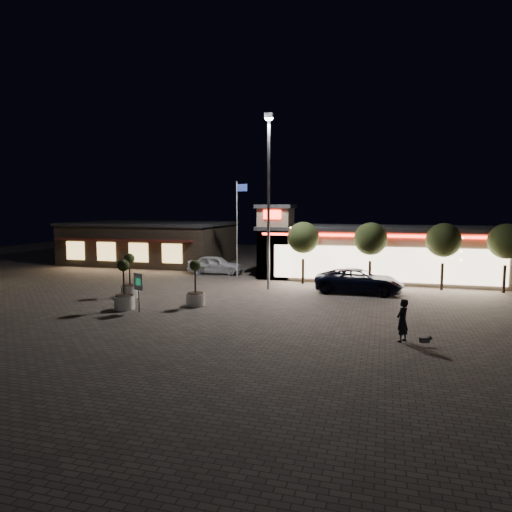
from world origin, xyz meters
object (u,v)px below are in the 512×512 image
(white_sedan, at_px, (215,265))
(planter_mid, at_px, (124,294))
(pickup_truck, at_px, (359,281))
(planter_left, at_px, (130,284))
(valet_sign, at_px, (139,285))
(pedestrian, at_px, (402,320))

(white_sedan, distance_m, planter_mid, 14.62)
(pickup_truck, height_order, planter_left, planter_left)
(planter_left, height_order, valet_sign, planter_left)
(pickup_truck, xyz_separation_m, white_sedan, (-12.73, 5.68, -0.01))
(white_sedan, bearing_deg, pedestrian, -144.24)
(pedestrian, height_order, planter_left, planter_left)
(pickup_truck, xyz_separation_m, planter_mid, (-12.78, -8.93, 0.07))
(pickup_truck, xyz_separation_m, planter_left, (-14.35, -5.70, 0.06))
(white_sedan, bearing_deg, pickup_truck, -120.20)
(pickup_truck, distance_m, pedestrian, 11.51)
(pedestrian, xyz_separation_m, planter_mid, (-15.24, 2.32, -0.05))
(pedestrian, relative_size, valet_sign, 0.86)
(planter_left, xyz_separation_m, planter_mid, (1.57, -3.23, 0.00))
(pickup_truck, height_order, pedestrian, pedestrian)
(planter_left, bearing_deg, pedestrian, -18.27)
(white_sedan, relative_size, planter_left, 1.66)
(pedestrian, bearing_deg, planter_left, -76.33)
(pickup_truck, distance_m, white_sedan, 13.94)
(white_sedan, bearing_deg, planter_mid, 173.66)
(pedestrian, bearing_deg, planter_mid, -66.70)
(planter_left, height_order, planter_mid, planter_mid)
(white_sedan, relative_size, pedestrian, 2.53)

